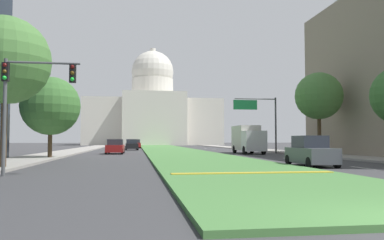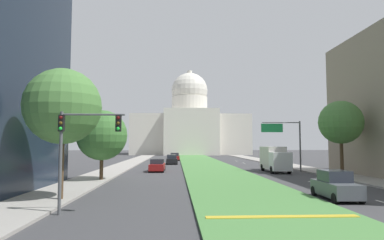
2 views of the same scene
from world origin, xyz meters
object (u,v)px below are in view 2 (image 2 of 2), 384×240
Objects in this scene: capitol_building at (190,128)px; sedan_distant at (172,160)px; street_tree_left_mid at (102,135)px; street_tree_right_mid at (341,122)px; traffic_light_near_left at (78,139)px; street_tree_left_near at (63,107)px; box_truck_delivery at (275,159)px; overhead_guide_sign at (286,136)px; sedan_far_horizon at (175,157)px; sedan_lead_stopped at (336,186)px; sedan_midblock at (157,165)px.

sedan_distant is at bearing -95.43° from capitol_building.
street_tree_left_mid is 24.73m from street_tree_right_mid.
street_tree_right_mid reaches higher than traffic_light_near_left.
street_tree_left_near is 28.89m from box_truck_delivery.
sedan_distant is at bearing 131.12° from overhead_guide_sign.
street_tree_left_near is 1.95× the size of sedan_far_horizon.
traffic_light_near_left is 31.46m from overhead_guide_sign.
street_tree_right_mid is (3.36, -7.70, 1.20)m from overhead_guide_sign.
street_tree_left_mid is (0.03, 11.26, -1.52)m from street_tree_left_near.
traffic_light_near_left is 16.06m from sedan_lead_stopped.
traffic_light_near_left reaches higher than sedan_far_horizon.
overhead_guide_sign is 0.95× the size of street_tree_left_mid.
street_tree_right_mid reaches higher than sedan_midblock.
overhead_guide_sign is 1.02× the size of box_truck_delivery.
street_tree_right_mid is at bearing 4.53° from street_tree_left_mid.
capitol_building is 8.58× the size of sedan_distant.
box_truck_delivery is (12.78, -30.37, 0.90)m from sedan_far_horizon.
box_truck_delivery is at bearing 83.77° from sedan_lead_stopped.
sedan_midblock is (-7.35, -75.46, -8.61)m from capitol_building.
capitol_building is 76.31m from sedan_midblock.
street_tree_left_near is 38.79m from sedan_distant.
box_truck_delivery is at bearing 123.40° from street_tree_right_mid.
capitol_building is 9.44× the size of sedan_lead_stopped.
sedan_lead_stopped is 39.55m from sedan_distant.
capitol_building is 4.88× the size of street_tree_right_mid.
street_tree_left_mid reaches higher than box_truck_delivery.
box_truck_delivery is (-4.94, 7.49, -4.15)m from street_tree_right_mid.
street_tree_right_mid is 1.76× the size of sedan_distant.
sedan_lead_stopped is (17.41, -11.35, -3.53)m from street_tree_left_mid.
street_tree_right_mid is (12.52, -84.43, -3.56)m from capitol_building.
capitol_building is 47.65m from sedan_far_horizon.
traffic_light_near_left is 1.22× the size of sedan_far_horizon.
street_tree_left_near is at bearing -97.72° from sedan_far_horizon.
street_tree_right_mid is (24.61, 1.95, 1.45)m from street_tree_left_mid.
sedan_midblock is 15.03m from box_truck_delivery.
sedan_far_horizon is (2.15, 28.89, -0.00)m from sedan_midblock.
sedan_midblock is at bearing 77.86° from street_tree_left_near.
sedan_far_horizon is at bearing 82.28° from street_tree_left_near.
sedan_lead_stopped is (5.31, -97.73, -8.53)m from capitol_building.
capitol_building reaches higher than sedan_distant.
sedan_midblock is (4.74, 10.92, -3.61)m from street_tree_left_mid.
overhead_guide_sign is at bearing 52.54° from traffic_light_near_left.
sedan_lead_stopped is at bearing -96.23° from box_truck_delivery.
overhead_guide_sign is 1.55× the size of sedan_lead_stopped.
overhead_guide_sign is 23.34m from street_tree_left_mid.
traffic_light_near_left reaches higher than sedan_midblock.
sedan_lead_stopped reaches higher than sedan_midblock.
capitol_building is 85.43m from street_tree_right_mid.
overhead_guide_sign is 3.35m from box_truck_delivery.
sedan_distant reaches higher than sedan_far_horizon.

